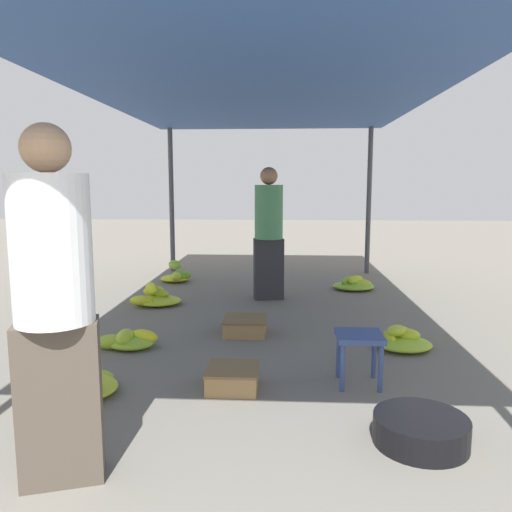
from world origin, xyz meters
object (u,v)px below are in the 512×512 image
(banana_pile_left_3, at_px, (156,298))
(stool, at_px, (359,343))
(basin_black, at_px, (421,430))
(crate_near, at_px, (245,326))
(shopper_walking_mid, at_px, (269,231))
(vendor_foreground, at_px, (55,303))
(crate_mid, at_px, (233,378))
(banana_pile_left_1, at_px, (177,275))
(banana_pile_right_0, at_px, (401,340))
(banana_pile_left_2, at_px, (130,340))
(banana_pile_left_0, at_px, (75,385))
(banana_pile_right_1, at_px, (354,285))

(banana_pile_left_3, bearing_deg, stool, -47.97)
(basin_black, relative_size, crate_near, 1.28)
(crate_near, bearing_deg, banana_pile_left_3, 136.31)
(banana_pile_left_3, distance_m, shopper_walking_mid, 1.66)
(vendor_foreground, relative_size, crate_mid, 4.67)
(banana_pile_left_1, height_order, banana_pile_right_0, banana_pile_left_1)
(banana_pile_left_1, bearing_deg, stool, -60.31)
(banana_pile_left_1, bearing_deg, shopper_walking_mid, -36.34)
(banana_pile_left_2, xyz_separation_m, crate_mid, (1.04, -0.89, 0.01))
(banana_pile_left_3, xyz_separation_m, crate_mid, (1.22, -2.53, -0.00))
(banana_pile_left_0, bearing_deg, crate_near, 54.39)
(banana_pile_left_2, bearing_deg, shopper_walking_mid, 59.51)
(basin_black, relative_size, banana_pile_right_1, 0.93)
(banana_pile_right_0, bearing_deg, banana_pile_left_0, -155.25)
(basin_black, distance_m, banana_pile_left_0, 2.35)
(banana_pile_left_3, height_order, banana_pile_right_0, banana_pile_left_3)
(vendor_foreground, distance_m, basin_black, 2.13)
(banana_pile_right_0, distance_m, banana_pile_right_1, 2.57)
(basin_black, bearing_deg, banana_pile_right_1, 87.09)
(crate_mid, bearing_deg, banana_pile_right_0, 34.92)
(stool, height_order, banana_pile_right_1, stool)
(banana_pile_left_3, distance_m, crate_near, 1.67)
(basin_black, relative_size, banana_pile_left_1, 0.98)
(vendor_foreground, height_order, basin_black, vendor_foreground)
(stool, relative_size, shopper_walking_mid, 0.23)
(banana_pile_right_0, bearing_deg, vendor_foreground, -135.12)
(banana_pile_right_0, bearing_deg, crate_near, 166.47)
(crate_mid, bearing_deg, banana_pile_left_3, 115.84)
(vendor_foreground, xyz_separation_m, crate_mid, (0.74, 1.17, -0.84))
(banana_pile_right_0, height_order, crate_mid, banana_pile_right_0)
(vendor_foreground, xyz_separation_m, banana_pile_left_1, (-0.53, 5.18, -0.81))
(banana_pile_right_0, distance_m, shopper_walking_mid, 2.46)
(banana_pile_left_1, xyz_separation_m, crate_near, (1.26, -2.64, -0.03))
(vendor_foreground, height_order, banana_pile_left_3, vendor_foreground)
(stool, relative_size, banana_pile_left_3, 0.66)
(crate_mid, bearing_deg, crate_near, 90.55)
(crate_mid, relative_size, shopper_walking_mid, 0.22)
(banana_pile_right_1, bearing_deg, crate_near, -122.20)
(crate_near, height_order, crate_mid, same)
(banana_pile_left_3, bearing_deg, banana_pile_left_2, -83.56)
(banana_pile_left_1, distance_m, banana_pile_left_3, 1.48)
(banana_pile_left_3, bearing_deg, vendor_foreground, -82.59)
(crate_near, bearing_deg, basin_black, -60.62)
(banana_pile_left_3, xyz_separation_m, banana_pile_right_1, (2.61, 1.06, -0.01))
(banana_pile_left_0, distance_m, banana_pile_right_1, 4.51)
(vendor_foreground, bearing_deg, banana_pile_left_1, 95.88)
(stool, xyz_separation_m, banana_pile_left_2, (-1.97, 0.75, -0.25))
(banana_pile_right_0, xyz_separation_m, crate_near, (-1.47, 0.35, 0.01))
(banana_pile_left_2, distance_m, banana_pile_right_0, 2.50)
(stool, height_order, banana_pile_left_1, stool)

